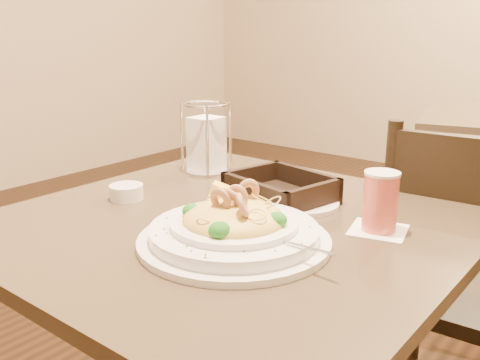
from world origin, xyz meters
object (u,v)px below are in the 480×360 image
Objects in this scene: main_table at (234,323)px; side_plate at (302,204)px; bread_basket at (281,192)px; butter_ramekin at (126,192)px; drink_glass at (380,202)px; pasta_bowl at (234,228)px; napkin_caddy at (206,143)px; dining_chair_near at (468,286)px.

side_plate reaches higher than main_table.
bread_basket is 0.35m from butter_ramekin.
bread_basket is 1.53× the size of side_plate.
drink_glass is (0.26, 0.13, 0.30)m from main_table.
pasta_bowl is at bearing -50.58° from main_table.
pasta_bowl is 0.27m from bread_basket.
drink_glass is at bearing -10.34° from side_plate.
drink_glass reaches higher than main_table.
pasta_bowl reaches higher than bread_basket.
napkin_caddy reaches higher than side_plate.
butter_ramekin is at bearing -148.21° from side_plate.
side_plate is at bearing 94.25° from pasta_bowl.
bread_basket is at bearing 106.57° from pasta_bowl.
main_table is at bearing -154.02° from drink_glass.
side_plate is at bearing 31.79° from butter_ramekin.
bread_basket is (-0.25, 0.04, -0.04)m from drink_glass.
dining_chair_near is at bearing 68.81° from pasta_bowl.
bread_basket is at bearing 36.80° from butter_ramekin.
side_plate is (0.06, 0.00, -0.02)m from bread_basket.
bread_basket is at bearing 172.00° from drink_glass.
drink_glass reaches higher than pasta_bowl.
pasta_bowl reaches higher than side_plate.
napkin_caddy reaches higher than drink_glass.
side_plate is at bearing 51.16° from dining_chair_near.
main_table is 0.30m from side_plate.
napkin_caddy is at bearing 22.04° from dining_chair_near.
main_table is at bearing 129.42° from pasta_bowl.
drink_glass reaches higher than side_plate.
bread_basket is at bearing -180.00° from side_plate.
drink_glass is 0.21m from side_plate.
main_table is at bearing -39.55° from napkin_caddy.
butter_ramekin reaches higher than side_plate.
main_table is 4.73× the size of napkin_caddy.
main_table is at bearing 54.88° from dining_chair_near.
dining_chair_near reaches higher than butter_ramekin.
bread_basket reaches higher than side_plate.
side_plate is at bearing 68.81° from main_table.
pasta_bowl is 5.09× the size of butter_ramekin.
drink_glass is (-0.07, -0.42, 0.32)m from dining_chair_near.
drink_glass is 0.67× the size of napkin_caddy.
main_table is 0.30m from pasta_bowl.
pasta_bowl is (-0.25, -0.65, 0.30)m from dining_chair_near.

